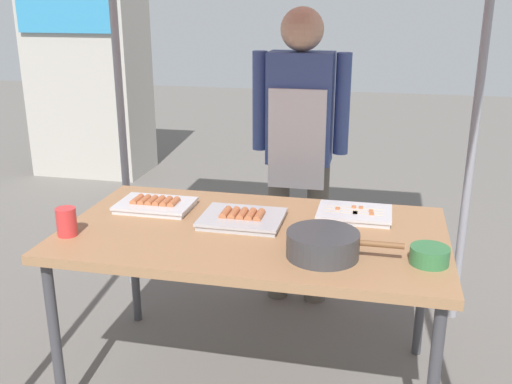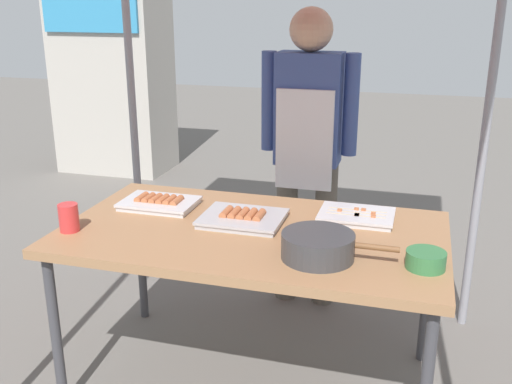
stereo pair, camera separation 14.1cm
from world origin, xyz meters
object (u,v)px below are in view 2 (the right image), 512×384
Objects in this scene: tray_meat_skewers at (357,216)px; cooking_wok at (318,245)px; stall_table at (253,241)px; neighbor_stall_left at (113,73)px; vendor_woman at (308,136)px; tray_pork_links at (243,218)px; condiment_bowl at (426,260)px; drink_cup_near_edge at (69,218)px; tray_grilled_sausages at (159,203)px.

cooking_wok is at bearing -101.55° from tray_meat_skewers.
stall_table is at bearing 146.81° from cooking_wok.
stall_table is 3.85m from neighbor_stall_left.
neighbor_stall_left is (-2.40, 2.22, 0.01)m from vendor_woman.
tray_pork_links is 0.81m from condiment_bowl.
tray_meat_skewers is 0.75× the size of cooking_wok.
stall_table is 11.14× the size of condiment_bowl.
drink_cup_near_edge is at bearing -178.91° from cooking_wok.
drink_cup_near_edge reaches higher than condiment_bowl.
vendor_woman is at bearing 103.48° from cooking_wok.
tray_meat_skewers is 0.45m from cooking_wok.
neighbor_stall_left reaches higher than tray_grilled_sausages.
tray_grilled_sausages is at bearing 164.46° from condiment_bowl.
neighbor_stall_left is (-1.60, 3.27, 0.17)m from drink_cup_near_edge.
cooking_wok is 0.22× the size of neighbor_stall_left.
condiment_bowl reaches higher than stall_table.
cooking_wok reaches higher than stall_table.
stall_table is 0.77m from drink_cup_near_edge.
neighbor_stall_left is at bearing 127.47° from stall_table.
condiment_bowl is at bearing -54.96° from tray_meat_skewers.
drink_cup_near_edge is at bearing 52.80° from vendor_woman.
tray_meat_skewers is 3.93m from neighbor_stall_left.
drink_cup_near_edge is (-1.43, -0.04, 0.03)m from condiment_bowl.
cooking_wok is (0.32, -0.21, 0.11)m from stall_table.
vendor_woman is at bearing 119.88° from tray_meat_skewers.
cooking_wok reaches higher than tray_meat_skewers.
tray_pork_links is (0.43, -0.08, -0.00)m from tray_grilled_sausages.
vendor_woman is (-0.34, 0.59, 0.21)m from tray_meat_skewers.
tray_meat_skewers is 0.71m from vendor_woman.
vendor_woman is at bearing 85.30° from stall_table.
cooking_wok is 1.05m from drink_cup_near_edge.
vendor_woman is at bearing 80.09° from tray_pork_links.
tray_meat_skewers is 2.77× the size of drink_cup_near_edge.
condiment_bowl is 1.21m from vendor_woman.
tray_grilled_sausages is 0.91m from vendor_woman.
cooking_wok is 3.70× the size of drink_cup_near_edge.
condiment_bowl is 1.44m from drink_cup_near_edge.
cooking_wok is 0.39m from condiment_bowl.
tray_grilled_sausages is at bearing 156.39° from cooking_wok.
tray_meat_skewers is at bearing 30.34° from stall_table.
tray_pork_links reaches higher than tray_meat_skewers.
cooking_wok is at bearing 1.09° from drink_cup_near_edge.
vendor_woman is (-0.25, 1.03, 0.17)m from cooking_wok.
tray_pork_links reaches higher than tray_grilled_sausages.
neighbor_stall_left reaches higher than condiment_bowl.
drink_cup_near_edge is at bearing -178.34° from condiment_bowl.
condiment_bowl is at bearing 122.11° from vendor_woman.
drink_cup_near_edge is at bearing -157.81° from tray_meat_skewers.
vendor_woman is (0.57, 0.68, 0.20)m from tray_grilled_sausages.
neighbor_stall_left reaches higher than tray_meat_skewers.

